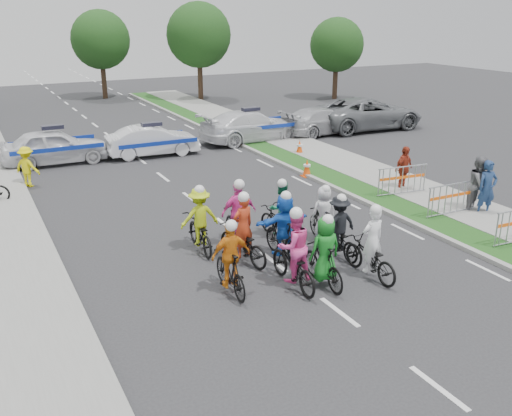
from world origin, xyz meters
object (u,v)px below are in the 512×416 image
spectator_2 (404,169)px  marshal_hiviz (27,167)px  rider_1 (324,258)px  rider_10 (200,225)px  tree_1 (199,35)px  spectator_0 (487,188)px  rider_4 (338,232)px  rider_5 (284,231)px  police_car_1 (153,141)px  barrier_1 (452,200)px  cone_0 (307,168)px  barrier_2 (402,182)px  police_car_2 (251,126)px  rider_6 (243,239)px  civilian_sedan (322,121)px  rider_2 (293,258)px  spectator_1 (479,185)px  rider_8 (280,216)px  police_car_0 (55,146)px  tree_2 (337,45)px  cone_1 (300,148)px  rider_7 (323,219)px  civilian_suv (368,113)px  rider_3 (230,265)px  tree_4 (100,40)px  rider_9 (238,221)px

spectator_2 → marshal_hiviz: 13.90m
rider_1 → rider_10: (-1.83, 3.34, 0.02)m
tree_1 → spectator_0: bearing=-92.6°
rider_4 → tree_1: 28.67m
rider_5 → spectator_0: size_ratio=1.06×
police_car_1 → rider_1: bearing=-177.1°
barrier_1 → cone_0: (-1.58, 6.08, -0.22)m
police_car_1 → barrier_2: bearing=-144.6°
police_car_2 → barrier_1: police_car_2 is taller
rider_6 → civilian_sedan: rider_6 is taller
rider_2 → spectator_1: 8.25m
rider_1 → barrier_2: 7.71m
rider_10 → tree_1: size_ratio=0.28×
rider_2 → spectator_2: (7.50, 4.70, 0.08)m
rider_8 → spectator_1: size_ratio=1.00×
police_car_0 → spectator_1: 17.01m
spectator_2 → barrier_2: spectator_2 is taller
rider_2 → tree_2: (18.27, 24.45, 3.08)m
rider_2 → cone_1: 13.08m
rider_7 → police_car_1: 12.07m
police_car_1 → civilian_suv: size_ratio=0.66×
rider_6 → police_car_2: (6.76, 12.79, 0.12)m
police_car_1 → rider_4: bearing=-171.5°
rider_1 → rider_2: 0.74m
rider_3 → barrier_2: 9.23m
rider_10 → rider_1: bearing=123.0°
civilian_suv → spectator_0: spectator_0 is taller
tree_4 → police_car_1: bearing=-96.9°
police_car_2 → rider_10: bearing=142.8°
rider_7 → barrier_2: rider_7 is taller
police_car_1 → marshal_hiviz: size_ratio=2.70×
spectator_0 → barrier_1: (-1.09, 0.38, -0.35)m
rider_10 → spectator_1: size_ratio=1.02×
rider_3 → tree_4: tree_4 is taller
tree_2 → tree_4: 17.00m
barrier_2 → tree_1: tree_1 is taller
rider_9 → tree_4: 30.08m
marshal_hiviz → tree_4: 22.57m
rider_2 → police_car_2: (6.32, 14.61, 0.02)m
spectator_1 → barrier_1: bearing=153.5°
civilian_sedan → cone_0: civilian_sedan is taller
rider_8 → spectator_0: size_ratio=1.03×
rider_10 → tree_2: tree_2 is taller
rider_9 → spectator_0: rider_9 is taller
police_car_2 → barrier_1: size_ratio=2.65×
rider_2 → rider_9: (-0.11, 2.76, 0.01)m
rider_1 → civilian_sedan: rider_1 is taller
rider_2 → cone_1: size_ratio=2.92×
rider_6 → police_car_0: 13.04m
rider_4 → rider_5: (-1.39, 0.49, 0.11)m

